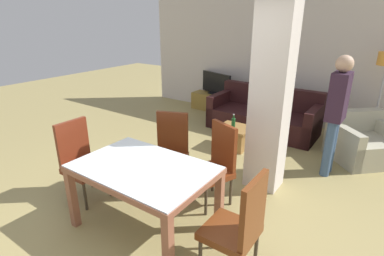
{
  "coord_description": "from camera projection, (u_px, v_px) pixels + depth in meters",
  "views": [
    {
      "loc": [
        2.02,
        -1.99,
        2.24
      ],
      "look_at": [
        0.0,
        0.9,
        0.92
      ],
      "focal_mm": 28.0,
      "sensor_mm": 36.0,
      "label": 1
    }
  ],
  "objects": [
    {
      "name": "divider_pillar",
      "position": [
        271.0,
        91.0,
        3.79
      ],
      "size": [
        0.46,
        0.37,
        2.7
      ],
      "color": "beige",
      "rests_on": "ground_plane"
    },
    {
      "name": "armchair",
      "position": [
        363.0,
        144.0,
        4.9
      ],
      "size": [
        1.27,
        1.27,
        0.76
      ],
      "rotation": [
        0.0,
        0.0,
        3.91
      ],
      "color": "#B3AF97",
      "rests_on": "ground_plane"
    },
    {
      "name": "dining_chair_far_right",
      "position": [
        216.0,
        163.0,
        3.7
      ],
      "size": [
        0.6,
        0.6,
        1.03
      ],
      "rotation": [
        0.0,
        0.0,
        2.76
      ],
      "color": "maroon",
      "rests_on": "ground_plane"
    },
    {
      "name": "ground_plane",
      "position": [
        147.0,
        226.0,
        3.4
      ],
      "size": [
        18.0,
        18.0,
        0.0
      ],
      "primitive_type": "plane",
      "color": "#998953"
    },
    {
      "name": "tv_screen",
      "position": [
        216.0,
        84.0,
        7.32
      ],
      "size": [
        0.93,
        0.35,
        0.53
      ],
      "rotation": [
        0.0,
        0.0,
        2.83
      ],
      "color": "black",
      "rests_on": "tv_stand"
    },
    {
      "name": "back_wall",
      "position": [
        289.0,
        60.0,
        6.42
      ],
      "size": [
        7.2,
        0.09,
        2.7
      ],
      "color": "beige",
      "rests_on": "ground_plane"
    },
    {
      "name": "dining_table",
      "position": [
        144.0,
        180.0,
        3.19
      ],
      "size": [
        1.46,
        0.98,
        0.77
      ],
      "color": "brown",
      "rests_on": "ground_plane"
    },
    {
      "name": "sofa",
      "position": [
        264.0,
        117.0,
        6.15
      ],
      "size": [
        2.15,
        0.94,
        0.88
      ],
      "rotation": [
        0.0,
        0.0,
        3.14
      ],
      "color": "black",
      "rests_on": "ground_plane"
    },
    {
      "name": "dining_chair_head_left",
      "position": [
        81.0,
        159.0,
        3.8
      ],
      "size": [
        0.46,
        0.46,
        1.03
      ],
      "rotation": [
        0.0,
        0.0,
        -1.57
      ],
      "color": "maroon",
      "rests_on": "ground_plane"
    },
    {
      "name": "standing_person",
      "position": [
        337.0,
        108.0,
        4.2
      ],
      "size": [
        0.23,
        0.39,
        1.76
      ],
      "rotation": [
        0.0,
        0.0,
        1.54
      ],
      "color": "#395273",
      "rests_on": "ground_plane"
    },
    {
      "name": "bottle",
      "position": [
        233.0,
        123.0,
        5.21
      ],
      "size": [
        0.07,
        0.07,
        0.26
      ],
      "color": "#194C23",
      "rests_on": "coffee_table"
    },
    {
      "name": "coffee_table",
      "position": [
        234.0,
        137.0,
        5.37
      ],
      "size": [
        0.57,
        0.51,
        0.39
      ],
      "color": "olive",
      "rests_on": "ground_plane"
    },
    {
      "name": "tv_stand",
      "position": [
        216.0,
        102.0,
        7.48
      ],
      "size": [
        1.22,
        0.4,
        0.42
      ],
      "color": "olive",
      "rests_on": "ground_plane"
    },
    {
      "name": "dining_chair_far_left",
      "position": [
        170.0,
        149.0,
        4.09
      ],
      "size": [
        0.6,
        0.6,
        1.03
      ],
      "rotation": [
        0.0,
        0.0,
        -2.76
      ],
      "color": "#5F2811",
      "rests_on": "ground_plane"
    },
    {
      "name": "dining_chair_head_right",
      "position": [
        239.0,
        224.0,
        2.61
      ],
      "size": [
        0.46,
        0.46,
        1.03
      ],
      "rotation": [
        0.0,
        0.0,
        1.57
      ],
      "color": "#663013",
      "rests_on": "ground_plane"
    }
  ]
}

